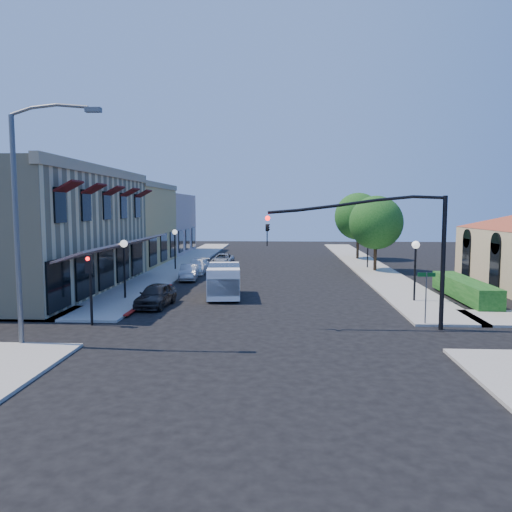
{
  "coord_description": "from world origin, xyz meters",
  "views": [
    {
      "loc": [
        0.86,
        -20.9,
        5.48
      ],
      "look_at": [
        -0.7,
        8.58,
        2.6
      ],
      "focal_mm": 35.0,
      "sensor_mm": 36.0,
      "label": 1
    }
  ],
  "objects_px": {
    "street_tree_b": "(358,216)",
    "lamppost_right_far": "(368,238)",
    "secondary_signal": "(90,276)",
    "parked_car_b": "(189,272)",
    "lamppost_left_near": "(124,254)",
    "parked_car_d": "(223,260)",
    "street_tree_a": "(376,223)",
    "signal_mast_arm": "(395,239)",
    "lamppost_right_near": "(415,255)",
    "cobra_streetlight": "(24,213)",
    "lamppost_left_far": "(175,239)",
    "white_van": "(224,279)",
    "street_name_sign": "(426,290)",
    "parked_car_a": "(156,295)",
    "parked_car_c": "(197,266)"
  },
  "relations": [
    {
      "from": "street_tree_a",
      "to": "white_van",
      "type": "height_order",
      "value": "street_tree_a"
    },
    {
      "from": "street_name_sign",
      "to": "white_van",
      "type": "bearing_deg",
      "value": 146.22
    },
    {
      "from": "street_tree_a",
      "to": "signal_mast_arm",
      "type": "xyz_separation_m",
      "value": [
        -2.94,
        -20.5,
        -0.11
      ]
    },
    {
      "from": "signal_mast_arm",
      "to": "cobra_streetlight",
      "type": "distance_m",
      "value": 15.45
    },
    {
      "from": "cobra_streetlight",
      "to": "parked_car_a",
      "type": "distance_m",
      "value": 9.72
    },
    {
      "from": "parked_car_a",
      "to": "parked_car_c",
      "type": "xyz_separation_m",
      "value": [
        -0.08,
        14.0,
        -0.06
      ]
    },
    {
      "from": "signal_mast_arm",
      "to": "lamppost_right_far",
      "type": "relative_size",
      "value": 2.24
    },
    {
      "from": "parked_car_b",
      "to": "lamppost_left_near",
      "type": "bearing_deg",
      "value": -111.34
    },
    {
      "from": "street_tree_a",
      "to": "lamppost_right_near",
      "type": "relative_size",
      "value": 1.82
    },
    {
      "from": "cobra_streetlight",
      "to": "lamppost_right_far",
      "type": "relative_size",
      "value": 2.61
    },
    {
      "from": "street_tree_b",
      "to": "signal_mast_arm",
      "type": "xyz_separation_m",
      "value": [
        -2.94,
        -30.5,
        -0.46
      ]
    },
    {
      "from": "cobra_streetlight",
      "to": "parked_car_b",
      "type": "height_order",
      "value": "cobra_streetlight"
    },
    {
      "from": "street_tree_b",
      "to": "parked_car_a",
      "type": "xyz_separation_m",
      "value": [
        -14.92,
        -26.0,
        -3.9
      ]
    },
    {
      "from": "lamppost_left_far",
      "to": "lamppost_right_far",
      "type": "xyz_separation_m",
      "value": [
        17.0,
        2.0,
        0.0
      ]
    },
    {
      "from": "street_tree_a",
      "to": "secondary_signal",
      "type": "distance_m",
      "value": 26.64
    },
    {
      "from": "cobra_streetlight",
      "to": "street_tree_a",
      "type": "bearing_deg",
      "value": 53.21
    },
    {
      "from": "street_tree_a",
      "to": "parked_car_d",
      "type": "distance_m",
      "value": 14.64
    },
    {
      "from": "secondary_signal",
      "to": "signal_mast_arm",
      "type": "bearing_deg",
      "value": 0.37
    },
    {
      "from": "white_van",
      "to": "parked_car_a",
      "type": "distance_m",
      "value": 4.59
    },
    {
      "from": "signal_mast_arm",
      "to": "parked_car_b",
      "type": "xyz_separation_m",
      "value": [
        -12.06,
        14.66,
        -3.5
      ]
    },
    {
      "from": "parked_car_c",
      "to": "parked_car_d",
      "type": "height_order",
      "value": "parked_car_c"
    },
    {
      "from": "lamppost_right_far",
      "to": "parked_car_c",
      "type": "relative_size",
      "value": 0.89
    },
    {
      "from": "parked_car_c",
      "to": "parked_car_a",
      "type": "bearing_deg",
      "value": -87.19
    },
    {
      "from": "parked_car_b",
      "to": "street_tree_a",
      "type": "bearing_deg",
      "value": 15.69
    },
    {
      "from": "street_name_sign",
      "to": "secondary_signal",
      "type": "bearing_deg",
      "value": -177.07
    },
    {
      "from": "street_tree_b",
      "to": "lamppost_right_far",
      "type": "bearing_deg",
      "value": -92.15
    },
    {
      "from": "lamppost_left_far",
      "to": "lamppost_right_far",
      "type": "relative_size",
      "value": 1.0
    },
    {
      "from": "parked_car_d",
      "to": "signal_mast_arm",
      "type": "bearing_deg",
      "value": -64.15
    },
    {
      "from": "signal_mast_arm",
      "to": "white_van",
      "type": "distance_m",
      "value": 11.77
    },
    {
      "from": "street_tree_a",
      "to": "parked_car_b",
      "type": "xyz_separation_m",
      "value": [
        -15.0,
        -5.84,
        -3.61
      ]
    },
    {
      "from": "lamppost_left_far",
      "to": "parked_car_d",
      "type": "height_order",
      "value": "lamppost_left_far"
    },
    {
      "from": "parked_car_b",
      "to": "parked_car_d",
      "type": "distance_m",
      "value": 9.94
    },
    {
      "from": "secondary_signal",
      "to": "white_van",
      "type": "bearing_deg",
      "value": 55.1
    },
    {
      "from": "cobra_streetlight",
      "to": "white_van",
      "type": "xyz_separation_m",
      "value": [
        6.46,
        11.02,
        -4.14
      ]
    },
    {
      "from": "white_van",
      "to": "cobra_streetlight",
      "type": "bearing_deg",
      "value": -120.37
    },
    {
      "from": "lamppost_left_near",
      "to": "parked_car_b",
      "type": "xyz_separation_m",
      "value": [
        2.3,
        8.16,
        -2.15
      ]
    },
    {
      "from": "lamppost_left_far",
      "to": "secondary_signal",
      "type": "bearing_deg",
      "value": -88.61
    },
    {
      "from": "street_tree_a",
      "to": "secondary_signal",
      "type": "height_order",
      "value": "street_tree_a"
    },
    {
      "from": "white_van",
      "to": "parked_car_b",
      "type": "relative_size",
      "value": 1.28
    },
    {
      "from": "lamppost_right_far",
      "to": "parked_car_d",
      "type": "relative_size",
      "value": 0.91
    },
    {
      "from": "street_tree_a",
      "to": "parked_car_d",
      "type": "bearing_deg",
      "value": 163.61
    },
    {
      "from": "parked_car_a",
      "to": "street_name_sign",
      "type": "bearing_deg",
      "value": -10.9
    },
    {
      "from": "street_name_sign",
      "to": "lamppost_right_near",
      "type": "height_order",
      "value": "lamppost_right_near"
    },
    {
      "from": "street_tree_a",
      "to": "parked_car_a",
      "type": "bearing_deg",
      "value": -133.0
    },
    {
      "from": "street_name_sign",
      "to": "lamppost_right_far",
      "type": "relative_size",
      "value": 0.7
    },
    {
      "from": "cobra_streetlight",
      "to": "parked_car_b",
      "type": "distance_m",
      "value": 18.98
    },
    {
      "from": "street_tree_b",
      "to": "lamppost_right_far",
      "type": "distance_m",
      "value": 8.21
    },
    {
      "from": "street_tree_b",
      "to": "secondary_signal",
      "type": "bearing_deg",
      "value": -118.77
    },
    {
      "from": "street_tree_a",
      "to": "lamppost_right_far",
      "type": "xyz_separation_m",
      "value": [
        -0.3,
        2.0,
        -1.46
      ]
    },
    {
      "from": "cobra_streetlight",
      "to": "lamppost_right_near",
      "type": "distance_m",
      "value": 20.44
    }
  ]
}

